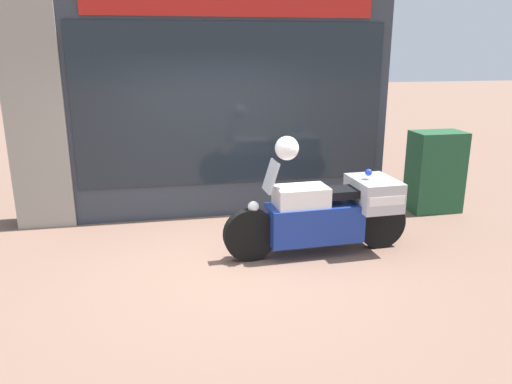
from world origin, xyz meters
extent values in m
plane|color=#7A5B4C|center=(0.00, 0.00, 0.00)|extent=(60.00, 60.00, 0.00)
cube|color=#333842|center=(0.00, 2.00, 1.70)|extent=(5.71, 0.40, 3.39)
cube|color=gray|center=(-2.45, 2.03, 1.70)|extent=(0.82, 0.55, 3.39)
cube|color=#1E262D|center=(0.37, 1.79, 1.75)|extent=(4.67, 0.02, 2.39)
cube|color=red|center=(0.37, 1.78, 3.16)|extent=(4.20, 0.03, 0.32)
cube|color=slate|center=(0.33, 2.01, 0.28)|extent=(4.45, 0.30, 0.55)
cube|color=silver|center=(0.33, 2.15, 1.20)|extent=(4.45, 0.02, 1.34)
cube|color=beige|center=(0.33, 2.01, 1.86)|extent=(4.45, 0.30, 0.02)
cube|color=#195623|center=(-1.23, 2.01, 1.90)|extent=(0.18, 0.04, 0.06)
cube|color=maroon|center=(-0.19, 2.01, 1.90)|extent=(0.18, 0.04, 0.06)
cube|color=navy|center=(0.85, 2.01, 1.90)|extent=(0.18, 0.04, 0.06)
cube|color=black|center=(1.90, 2.01, 1.90)|extent=(0.18, 0.04, 0.06)
cube|color=#2866B7|center=(-1.05, 1.94, 0.69)|extent=(0.19, 0.01, 0.27)
cube|color=yellow|center=(0.33, 1.94, 0.69)|extent=(0.19, 0.04, 0.27)
cube|color=#2D8E42|center=(1.71, 1.94, 0.69)|extent=(0.19, 0.01, 0.27)
cylinder|color=black|center=(0.29, 0.04, 0.33)|extent=(0.68, 0.17, 0.67)
cylinder|color=black|center=(2.07, 0.12, 0.33)|extent=(0.68, 0.17, 0.67)
cube|color=navy|center=(1.14, 0.08, 0.43)|extent=(1.23, 0.52, 0.48)
cube|color=white|center=(0.95, 0.07, 0.78)|extent=(0.68, 0.45, 0.28)
cube|color=black|center=(1.41, 0.09, 0.80)|extent=(0.72, 0.38, 0.10)
cube|color=#B7B7BC|center=(1.94, 0.11, 0.76)|extent=(0.56, 0.76, 0.38)
cube|color=white|center=(1.94, 0.11, 0.76)|extent=(0.51, 0.77, 0.11)
cube|color=#B2BCC6|center=(0.56, 0.05, 1.07)|extent=(0.16, 0.33, 0.39)
sphere|color=white|center=(0.34, 0.04, 0.70)|extent=(0.14, 0.14, 0.14)
sphere|color=blue|center=(1.85, 0.11, 1.04)|extent=(0.09, 0.09, 0.09)
cube|color=#1E4C2D|center=(3.60, 1.42, 0.65)|extent=(0.81, 0.53, 1.30)
sphere|color=white|center=(0.76, 0.06, 1.41)|extent=(0.29, 0.29, 0.29)
camera|label=1|loc=(-0.77, -5.68, 2.59)|focal=35.00mm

